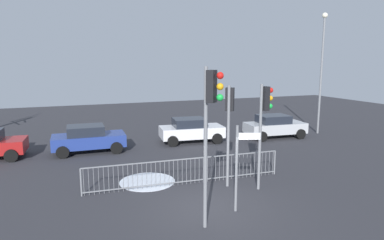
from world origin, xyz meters
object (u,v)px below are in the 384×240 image
Objects in this scene: car_blue_far at (88,138)px; car_white_near at (191,130)px; traffic_light_foreground_right at (229,113)px; car_silver_trailing at (274,126)px; street_lamp at (322,63)px; direction_sign_post at (239,164)px; traffic_light_rear_left at (264,113)px; traffic_light_mid_right at (210,112)px.

car_white_near is (6.03, 0.20, 0.00)m from car_blue_far.
traffic_light_foreground_right reaches higher than car_silver_trailing.
car_silver_trailing is at bearing -179.00° from street_lamp.
direction_sign_post is at bearing -65.32° from car_blue_far.
traffic_light_rear_left is 9.60m from car_silver_trailing.
car_silver_trailing is 0.49× the size of street_lamp.
traffic_light_mid_right reaches higher than car_blue_far.
traffic_light_foreground_right is 1.32m from traffic_light_rear_left.
direction_sign_post reaches higher than car_silver_trailing.
traffic_light_foreground_right is at bearing -93.08° from car_white_near.
car_blue_far and car_silver_trailing have the same top height.
traffic_light_rear_left is 2.72m from direction_sign_post.
car_silver_trailing is 5.36m from street_lamp.
traffic_light_rear_left reaches higher than traffic_light_foreground_right.
traffic_light_mid_right is 1.20× the size of car_white_near.
car_white_near is 1.01× the size of car_silver_trailing.
street_lamp is (11.04, 8.97, 3.16)m from direction_sign_post.
direction_sign_post is (-0.81, -2.28, -1.31)m from traffic_light_foreground_right.
traffic_light_rear_left is 12.01m from street_lamp.
street_lamp is at bearing 124.28° from traffic_light_rear_left.
car_silver_trailing is at bearing -177.79° from traffic_light_mid_right.
car_white_near and car_silver_trailing have the same top height.
traffic_light_rear_left reaches higher than car_white_near.
car_silver_trailing is at bearing 137.89° from traffic_light_rear_left.
traffic_light_foreground_right is 1.01× the size of car_silver_trailing.
car_blue_far is (-4.03, 9.45, -0.85)m from direction_sign_post.
car_silver_trailing is (7.49, 8.91, -0.85)m from direction_sign_post.
direction_sign_post is at bearing 163.55° from traffic_light_mid_right.
traffic_light_mid_right is 1.17× the size of traffic_light_rear_left.
traffic_light_foreground_right is at bearing -133.07° from traffic_light_rear_left.
car_blue_far is (-2.69, 10.19, -2.71)m from traffic_light_mid_right.
traffic_light_mid_right is at bearing -141.89° from street_lamp.
car_blue_far is at bearing -171.94° from car_white_near.
traffic_light_foreground_right is 0.98× the size of traffic_light_rear_left.
traffic_light_mid_right is at bearing -87.00° from traffic_light_foreground_right.
direction_sign_post is 0.73× the size of car_white_near.
street_lamp is at bearing 59.29° from direction_sign_post.
traffic_light_mid_right is 1.24× the size of car_blue_far.
traffic_light_mid_right is 2.41m from direction_sign_post.
car_silver_trailing is at bearing 83.21° from traffic_light_foreground_right.
traffic_light_rear_left is at bearing -122.15° from car_silver_trailing.
street_lamp reaches higher than car_blue_far.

